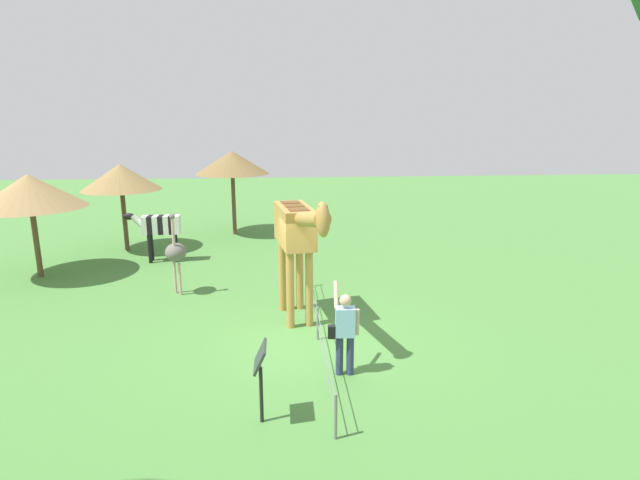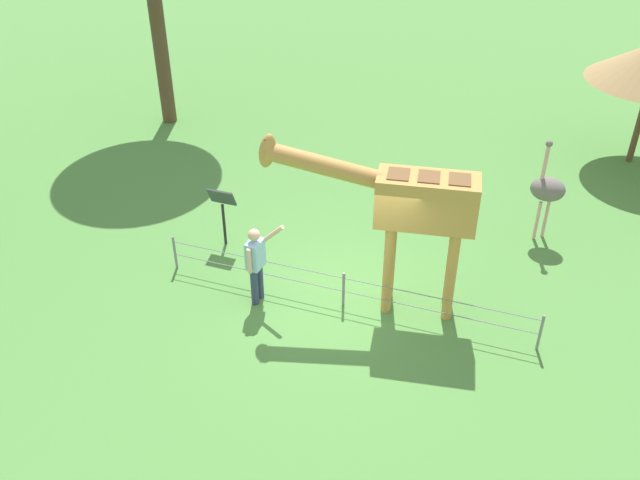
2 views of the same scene
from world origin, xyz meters
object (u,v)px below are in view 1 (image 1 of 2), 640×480
(zebra, at_px, (159,227))
(visitor, at_px, (344,329))
(shade_hut_near, at_px, (232,163))
(shade_hut_far, at_px, (121,177))
(giraffe, at_px, (297,233))
(ostrich, at_px, (176,252))
(info_sign, at_px, (260,367))
(shade_hut_aside, at_px, (29,191))

(zebra, bearing_deg, visitor, 32.48)
(shade_hut_near, relative_size, shade_hut_far, 1.09)
(giraffe, height_order, shade_hut_near, shade_hut_near)
(ostrich, xyz_separation_m, info_sign, (6.17, 2.46, -0.23))
(visitor, height_order, shade_hut_near, shade_hut_near)
(zebra, xyz_separation_m, info_sign, (9.47, 3.63, -0.21))
(ostrich, height_order, shade_hut_far, shade_hut_far)
(visitor, xyz_separation_m, info_sign, (1.42, -1.50, 0.05))
(ostrich, bearing_deg, shade_hut_aside, -113.02)
(shade_hut_near, relative_size, info_sign, 2.57)
(giraffe, xyz_separation_m, visitor, (2.52, 0.77, -1.26))
(visitor, bearing_deg, shade_hut_far, -145.21)
(shade_hut_near, distance_m, shade_hut_aside, 7.55)
(shade_hut_far, bearing_deg, visitor, 34.79)
(shade_hut_far, distance_m, info_sign, 12.33)
(ostrich, height_order, shade_hut_aside, shade_hut_aside)
(ostrich, bearing_deg, giraffe, 55.11)
(shade_hut_aside, bearing_deg, zebra, 113.29)
(visitor, bearing_deg, giraffe, -163.09)
(zebra, xyz_separation_m, shade_hut_near, (-3.86, 2.12, 1.76))
(zebra, distance_m, shade_hut_far, 2.67)
(visitor, relative_size, ostrich, 0.75)
(giraffe, relative_size, shade_hut_near, 1.12)
(ostrich, xyz_separation_m, shade_hut_near, (-7.16, 0.95, 1.75))
(zebra, bearing_deg, giraffe, 38.26)
(shade_hut_near, xyz_separation_m, shade_hut_aside, (5.27, -5.39, -0.31))
(zebra, height_order, shade_hut_aside, shade_hut_aside)
(giraffe, height_order, shade_hut_aside, giraffe)
(zebra, height_order, info_sign, zebra)
(info_sign, bearing_deg, shade_hut_far, -154.83)
(giraffe, distance_m, visitor, 2.92)
(giraffe, xyz_separation_m, zebra, (-5.52, -4.36, -1.00))
(shade_hut_aside, bearing_deg, shade_hut_far, 150.27)
(shade_hut_aside, bearing_deg, shade_hut_near, 134.33)
(info_sign, bearing_deg, shade_hut_near, -173.54)
(giraffe, relative_size, info_sign, 2.88)
(visitor, relative_size, shade_hut_near, 0.50)
(visitor, relative_size, zebra, 0.94)
(ostrich, distance_m, shade_hut_aside, 5.04)
(giraffe, bearing_deg, zebra, -141.74)
(giraffe, bearing_deg, visitor, 16.91)
(shade_hut_far, bearing_deg, info_sign, 25.17)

